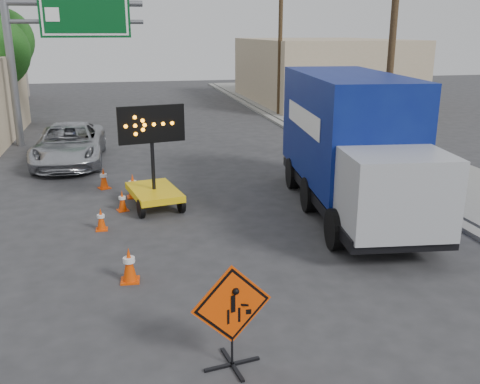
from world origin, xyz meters
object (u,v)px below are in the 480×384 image
object	(u,v)px
construction_sign	(232,314)
pickup_truck	(69,144)
arrow_board	(154,186)
box_truck	(350,151)

from	to	relation	value
construction_sign	pickup_truck	size ratio (longest dim) A/B	0.31
construction_sign	arrow_board	distance (m)	8.48
box_truck	arrow_board	bearing A→B (deg)	171.72
pickup_truck	box_truck	world-z (taller)	box_truck
construction_sign	box_truck	distance (m)	8.59
arrow_board	pickup_truck	bearing A→B (deg)	103.57
pickup_truck	construction_sign	bearing A→B (deg)	-75.04
box_truck	pickup_truck	bearing A→B (deg)	143.85
construction_sign	arrow_board	world-z (taller)	arrow_board
construction_sign	arrow_board	xyz separation A→B (m)	(-0.64, 8.46, -0.24)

